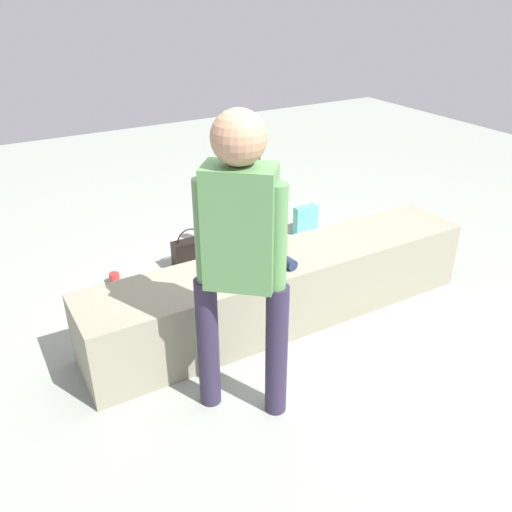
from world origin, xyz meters
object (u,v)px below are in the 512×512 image
Objects in this scene: adult_standing at (240,247)px; handbag_black_leather at (190,253)px; water_bottle_near_gift at (204,279)px; party_cup_red at (114,278)px; water_bottle_far_side at (256,230)px; child_seated at (269,232)px; gift_bag at (305,219)px; cake_plate at (231,272)px.

handbag_black_leather is (0.43, 1.71, -0.91)m from adult_standing.
water_bottle_near_gift is 0.76m from party_cup_red.
water_bottle_near_gift is at bearing -143.49° from water_bottle_far_side.
child_seated is 1.56m from water_bottle_far_side.
party_cup_red is at bearing 126.16° from child_seated.
party_cup_red is at bearing -173.64° from water_bottle_far_side.
water_bottle_far_side reaches higher than party_cup_red.
water_bottle_far_side is (0.63, 1.27, -0.65)m from child_seated.
adult_standing is (-0.57, -0.66, 0.32)m from child_seated.
gift_bag is 3.54× the size of party_cup_red.
water_bottle_far_side is 1.45m from party_cup_red.
child_seated is 2.16× the size of cake_plate.
child_seated is 0.38m from cake_plate.
gift_bag is (1.69, 1.79, -0.90)m from adult_standing.
gift_bag is at bearing 0.56° from party_cup_red.
adult_standing reaches higher than cake_plate.
adult_standing is 2.62m from gift_bag.
cake_plate is 1.91m from gift_bag.
party_cup_red is at bearing 97.60° from adult_standing.
child_seated is 0.93m from adult_standing.
cake_plate is at bearing -67.41° from party_cup_red.
gift_bag is at bearing 45.26° from child_seated.
water_bottle_far_side is (-0.48, 0.14, -0.06)m from gift_bag.
water_bottle_far_side is at bearing 57.94° from adult_standing.
gift_bag reaches higher than water_bottle_near_gift.
water_bottle_far_side is at bearing 6.36° from party_cup_red.
water_bottle_far_side is 0.81m from handbag_black_leather.
water_bottle_near_gift is (-1.32, -0.48, -0.05)m from gift_bag.
party_cup_red is at bearing 112.59° from cake_plate.
child_seated is 2.21× the size of water_bottle_near_gift.
party_cup_red is at bearing 174.83° from handbag_black_leather.
water_bottle_near_gift is 2.34× the size of party_cup_red.
child_seated is 1.31× the size of handbag_black_leather.
child_seated is 1.46× the size of gift_bag.
handbag_black_leather is at bearing 80.98° from cake_plate.
handbag_black_leather is (-0.78, -0.22, 0.05)m from water_bottle_far_side.
cake_plate is at bearing -99.46° from water_bottle_near_gift.
cake_plate reaches higher than water_bottle_far_side.
child_seated is at bearing -72.33° from water_bottle_near_gift.
child_seated is at bearing 48.88° from adult_standing.
gift_bag reaches higher than water_bottle_far_side.
cake_plate reaches higher than water_bottle_near_gift.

